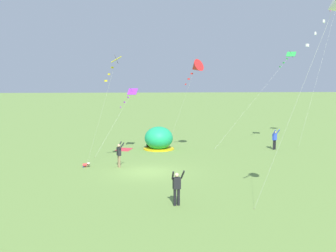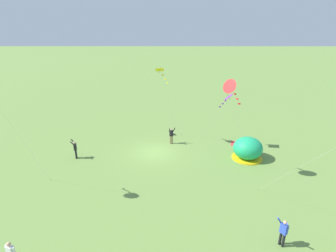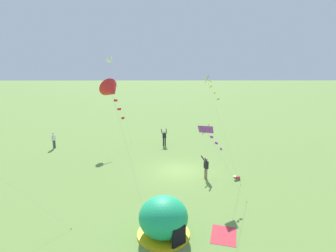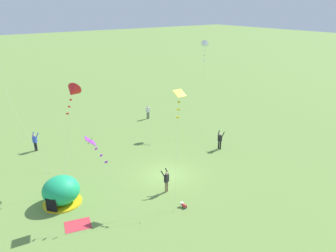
{
  "view_description": "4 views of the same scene",
  "coord_description": "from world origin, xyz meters",
  "px_view_note": "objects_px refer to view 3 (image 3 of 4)",
  "views": [
    {
      "loc": [
        26.93,
        -0.7,
        6.54
      ],
      "look_at": [
        1.22,
        1.3,
        3.37
      ],
      "focal_mm": 42.0,
      "sensor_mm": 36.0,
      "label": 1
    },
    {
      "loc": [
        -1.32,
        23.35,
        11.68
      ],
      "look_at": [
        -1.24,
        0.45,
        2.97
      ],
      "focal_mm": 28.0,
      "sensor_mm": 36.0,
      "label": 2
    },
    {
      "loc": [
        -21.06,
        1.07,
        8.76
      ],
      "look_at": [
        -0.65,
        0.91,
        4.12
      ],
      "focal_mm": 28.0,
      "sensor_mm": 36.0,
      "label": 3
    },
    {
      "loc": [
        -14.54,
        -20.16,
        13.9
      ],
      "look_at": [
        0.67,
        0.81,
        4.12
      ],
      "focal_mm": 35.0,
      "sensor_mm": 36.0,
      "label": 4
    }
  ],
  "objects_px": {
    "person_flying_kite": "(164,137)",
    "person_near_tent": "(206,167)",
    "kite_white": "(111,60)",
    "kite_yellow": "(209,84)",
    "kite_red": "(111,91)",
    "toddler_crawling": "(237,178)",
    "person_watching_sky": "(54,140)",
    "popup_tent": "(164,218)",
    "kite_purple": "(209,133)"
  },
  "relations": [
    {
      "from": "kite_white",
      "to": "kite_yellow",
      "type": "distance_m",
      "value": 15.02
    },
    {
      "from": "person_watching_sky",
      "to": "popup_tent",
      "type": "bearing_deg",
      "value": -141.59
    },
    {
      "from": "person_watching_sky",
      "to": "kite_purple",
      "type": "xyz_separation_m",
      "value": [
        -13.58,
        -14.67,
        4.16
      ]
    },
    {
      "from": "popup_tent",
      "to": "person_flying_kite",
      "type": "relative_size",
      "value": 1.49
    },
    {
      "from": "person_watching_sky",
      "to": "kite_red",
      "type": "distance_m",
      "value": 16.92
    },
    {
      "from": "kite_white",
      "to": "kite_yellow",
      "type": "relative_size",
      "value": 1.24
    },
    {
      "from": "kite_red",
      "to": "kite_white",
      "type": "height_order",
      "value": "kite_white"
    },
    {
      "from": "popup_tent",
      "to": "kite_white",
      "type": "bearing_deg",
      "value": 18.18
    },
    {
      "from": "person_flying_kite",
      "to": "kite_purple",
      "type": "height_order",
      "value": "kite_purple"
    },
    {
      "from": "toddler_crawling",
      "to": "person_watching_sky",
      "type": "bearing_deg",
      "value": 64.8
    },
    {
      "from": "person_near_tent",
      "to": "kite_purple",
      "type": "height_order",
      "value": "kite_purple"
    },
    {
      "from": "toddler_crawling",
      "to": "kite_red",
      "type": "relative_size",
      "value": 0.07
    },
    {
      "from": "toddler_crawling",
      "to": "person_near_tent",
      "type": "xyz_separation_m",
      "value": [
        0.22,
        2.44,
        0.82
      ]
    },
    {
      "from": "person_watching_sky",
      "to": "kite_white",
      "type": "xyz_separation_m",
      "value": [
        3.98,
        -5.81,
        8.53
      ]
    },
    {
      "from": "toddler_crawling",
      "to": "person_near_tent",
      "type": "height_order",
      "value": "person_near_tent"
    },
    {
      "from": "person_near_tent",
      "to": "kite_white",
      "type": "bearing_deg",
      "value": 38.37
    },
    {
      "from": "kite_white",
      "to": "person_watching_sky",
      "type": "bearing_deg",
      "value": 124.42
    },
    {
      "from": "popup_tent",
      "to": "kite_yellow",
      "type": "relative_size",
      "value": 0.35
    },
    {
      "from": "popup_tent",
      "to": "kite_purple",
      "type": "distance_m",
      "value": 5.14
    },
    {
      "from": "kite_white",
      "to": "kite_purple",
      "type": "bearing_deg",
      "value": -153.23
    },
    {
      "from": "toddler_crawling",
      "to": "kite_white",
      "type": "relative_size",
      "value": 0.06
    },
    {
      "from": "person_flying_kite",
      "to": "person_near_tent",
      "type": "bearing_deg",
      "value": -159.62
    },
    {
      "from": "popup_tent",
      "to": "kite_white",
      "type": "xyz_separation_m",
      "value": [
        19.31,
        6.34,
        8.5
      ]
    },
    {
      "from": "person_watching_sky",
      "to": "kite_purple",
      "type": "relative_size",
      "value": 0.3
    },
    {
      "from": "kite_white",
      "to": "kite_purple",
      "type": "xyz_separation_m",
      "value": [
        -17.56,
        -8.86,
        -4.37
      ]
    },
    {
      "from": "person_flying_kite",
      "to": "person_watching_sky",
      "type": "height_order",
      "value": "person_flying_kite"
    },
    {
      "from": "person_near_tent",
      "to": "kite_purple",
      "type": "distance_m",
      "value": 6.82
    },
    {
      "from": "popup_tent",
      "to": "kite_purple",
      "type": "bearing_deg",
      "value": -55.15
    },
    {
      "from": "kite_purple",
      "to": "person_near_tent",
      "type": "bearing_deg",
      "value": -8.28
    },
    {
      "from": "person_flying_kite",
      "to": "kite_red",
      "type": "distance_m",
      "value": 15.22
    },
    {
      "from": "kite_white",
      "to": "kite_yellow",
      "type": "bearing_deg",
      "value": -138.64
    },
    {
      "from": "person_flying_kite",
      "to": "person_watching_sky",
      "type": "bearing_deg",
      "value": 93.94
    },
    {
      "from": "toddler_crawling",
      "to": "person_flying_kite",
      "type": "bearing_deg",
      "value": 32.05
    },
    {
      "from": "person_watching_sky",
      "to": "kite_yellow",
      "type": "bearing_deg",
      "value": -114.67
    },
    {
      "from": "person_flying_kite",
      "to": "person_near_tent",
      "type": "relative_size",
      "value": 1.0
    },
    {
      "from": "toddler_crawling",
      "to": "kite_yellow",
      "type": "distance_m",
      "value": 7.72
    },
    {
      "from": "kite_red",
      "to": "person_near_tent",
      "type": "bearing_deg",
      "value": -54.61
    },
    {
      "from": "kite_white",
      "to": "popup_tent",
      "type": "bearing_deg",
      "value": -161.82
    },
    {
      "from": "toddler_crawling",
      "to": "person_near_tent",
      "type": "bearing_deg",
      "value": 84.82
    },
    {
      "from": "popup_tent",
      "to": "toddler_crawling",
      "type": "xyz_separation_m",
      "value": [
        6.91,
        -5.74,
        -0.82
      ]
    },
    {
      "from": "person_watching_sky",
      "to": "person_near_tent",
      "type": "distance_m",
      "value": 17.49
    },
    {
      "from": "kite_purple",
      "to": "popup_tent",
      "type": "bearing_deg",
      "value": 124.85
    },
    {
      "from": "toddler_crawling",
      "to": "person_flying_kite",
      "type": "relative_size",
      "value": 0.29
    },
    {
      "from": "popup_tent",
      "to": "person_near_tent",
      "type": "height_order",
      "value": "popup_tent"
    },
    {
      "from": "person_flying_kite",
      "to": "person_near_tent",
      "type": "height_order",
      "value": "same"
    },
    {
      "from": "person_watching_sky",
      "to": "kite_purple",
      "type": "height_order",
      "value": "kite_purple"
    },
    {
      "from": "toddler_crawling",
      "to": "person_near_tent",
      "type": "distance_m",
      "value": 2.58
    },
    {
      "from": "toddler_crawling",
      "to": "kite_red",
      "type": "distance_m",
      "value": 12.09
    },
    {
      "from": "toddler_crawling",
      "to": "kite_yellow",
      "type": "bearing_deg",
      "value": 61.24
    },
    {
      "from": "person_near_tent",
      "to": "kite_white",
      "type": "xyz_separation_m",
      "value": [
        12.18,
        9.64,
        8.5
      ]
    }
  ]
}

